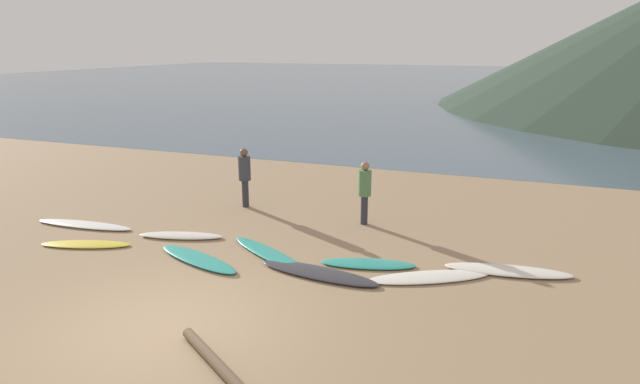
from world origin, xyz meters
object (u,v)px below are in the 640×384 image
surfboard_0 (84,225)px  surfboard_2 (181,236)px  surfboard_7 (429,277)px  person_0 (245,173)px  person_1 (365,188)px  surfboard_6 (368,264)px  surfboard_1 (86,244)px  surfboard_8 (508,271)px  surfboard_3 (198,259)px  driftwood_log (213,360)px  surfboard_4 (269,254)px  surfboard_5 (319,273)px

surfboard_0 → surfboard_2: surfboard_2 is taller
surfboard_2 → surfboard_7: 5.75m
person_0 → person_1: 3.46m
surfboard_6 → person_0: person_0 is taller
surfboard_7 → person_0: person_0 is taller
surfboard_1 → surfboard_8: (8.80, 1.81, 0.01)m
surfboard_6 → person_1: (-0.81, 2.46, 0.90)m
surfboard_8 → surfboard_1: bearing=-176.6°
surfboard_3 → surfboard_0: bearing=-173.4°
surfboard_0 → surfboard_8: (9.84, 0.80, 0.00)m
person_1 → driftwood_log: person_1 is taller
surfboard_8 → surfboard_3: bearing=-172.7°
driftwood_log → surfboard_2: bearing=129.6°
surfboard_0 → surfboard_3: (3.84, -0.87, 0.01)m
surfboard_4 → surfboard_5: 1.44m
surfboard_1 → surfboard_6: surfboard_6 is taller
surfboard_0 → driftwood_log: 7.31m
surfboard_7 → surfboard_2: bearing=148.0°
surfboard_6 → surfboard_0: bearing=167.1°
surfboard_0 → driftwood_log: bearing=-37.9°
person_0 → surfboard_1: bearing=11.8°
surfboard_5 → surfboard_0: bearing=-179.2°
surfboard_8 → surfboard_5: bearing=-165.5°
person_1 → surfboard_4: bearing=111.4°
surfboard_4 → surfboard_7: size_ratio=1.06×
surfboard_3 → surfboard_8: 6.22m
person_1 → surfboard_3: bearing=100.7°
surfboard_0 → surfboard_1: 1.45m
surfboard_8 → driftwood_log: 6.04m
surfboard_2 → surfboard_5: size_ratio=0.78×
surfboard_5 → person_0: size_ratio=1.53×
surfboard_7 → driftwood_log: (-2.31, -3.94, 0.05)m
surfboard_7 → person_1: size_ratio=1.53×
surfboard_6 → surfboard_2: bearing=165.5°
surfboard_3 → surfboard_7: bearing=29.6°
surfboard_8 → person_1: person_1 is taller
surfboard_5 → driftwood_log: (-0.29, -3.33, 0.03)m
surfboard_2 → surfboard_4: (2.39, -0.28, 0.00)m
surfboard_1 → surfboard_7: size_ratio=0.83×
surfboard_6 → surfboard_5: bearing=-147.6°
surfboard_0 → surfboard_1: (1.03, -1.02, -0.01)m
surfboard_3 → person_1: size_ratio=1.45×
surfboard_3 → surfboard_8: bearing=34.9°
surfboard_5 → surfboard_3: bearing=-168.4°
surfboard_5 → surfboard_6: bearing=53.1°
surfboard_3 → surfboard_6: bearing=36.5°
surfboard_7 → person_1: person_1 is taller
surfboard_4 → surfboard_8: 4.83m
surfboard_5 → surfboard_6: surfboard_5 is taller
surfboard_4 → surfboard_7: (3.36, 0.06, -0.01)m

